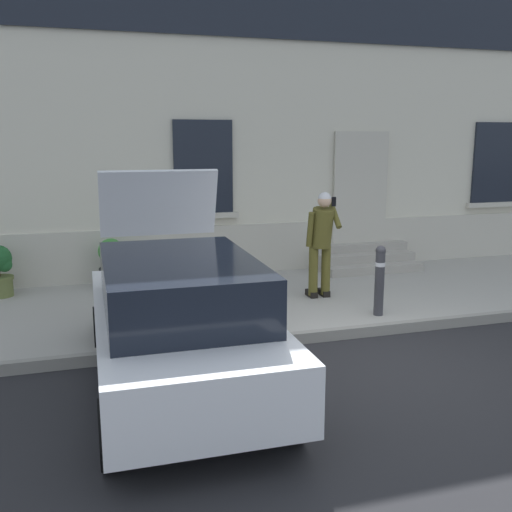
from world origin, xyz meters
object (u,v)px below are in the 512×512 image
Objects in this scene: bollard_near_person at (380,278)px; planter_charcoal at (112,261)px; hatchback_car_white at (179,319)px; person_on_phone at (321,238)px.

bollard_near_person reaches higher than planter_charcoal.
hatchback_car_white is 4.26m from planter_charcoal.
bollard_near_person is 4.65m from planter_charcoal.
planter_charcoal is at bearing 96.61° from hatchback_car_white.
bollard_near_person is 1.22× the size of planter_charcoal.
bollard_near_person is at bearing -74.63° from person_on_phone.
person_on_phone reaches higher than bollard_near_person.
planter_charcoal is (-3.67, 2.85, -0.11)m from bollard_near_person.
hatchback_car_white reaches higher than bollard_near_person.
person_on_phone is (2.73, 2.50, 0.35)m from hatchback_car_white.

